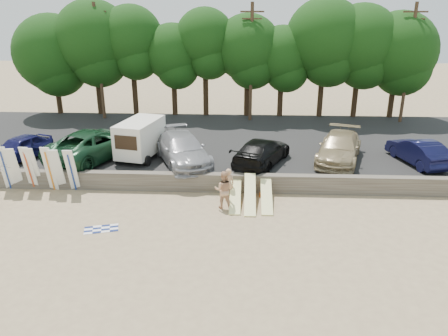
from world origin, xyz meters
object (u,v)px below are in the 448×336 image
Objects in this scene: car_1 at (95,144)px; car_2 at (183,149)px; car_0 at (19,148)px; cooler at (226,193)px; beachgoer_a at (228,184)px; beachgoer_b at (224,190)px; car_3 at (262,152)px; box_trailer at (140,137)px; car_4 at (339,148)px; car_5 at (418,151)px.

car_1 is 1.11× the size of car_2.
car_0 reaches higher than cooler.
beachgoer_b is at bearing 70.13° from beachgoer_a.
car_2 is 4.63m from car_3.
beachgoer_a is at bearing -73.42° from car_2.
car_1 reaches higher than cooler.
box_trailer is 7.34m from car_3.
car_4 is 14.71× the size of cooler.
cooler is (-6.59, -3.96, -1.35)m from car_4.
car_2 is 1.13× the size of car_3.
box_trailer reaches higher than car_1.
car_3 is (14.47, -0.00, 0.02)m from car_0.
beachgoer_a is (5.48, -4.21, -1.17)m from box_trailer.
car_4 is 4.52m from car_5.
beachgoer_a is (8.24, -4.04, -0.77)m from car_1.
box_trailer reaches higher than car_0.
car_4 reaches higher than car_3.
beachgoer_a is (2.82, -3.38, -0.72)m from car_2.
car_5 is at bearing 11.87° from box_trailer.
car_2 is (9.84, -0.10, 0.12)m from car_0.
box_trailer reaches higher than car_2.
beachgoer_a is 0.86× the size of beachgoer_b.
car_2 is at bearing 20.37° from car_0.
box_trailer is 7.24m from car_0.
car_0 is at bearing -14.99° from beachgoer_b.
car_0 is at bearing -160.16° from car_4.
car_5 is 12.25m from beachgoer_b.
car_5 is at bearing -150.16° from beachgoer_b.
car_4 is at bearing -135.67° from beachgoer_b.
box_trailer is at bearing -162.21° from car_4.
car_1 is at bearing -161.59° from car_4.
car_1 is 1.25× the size of car_3.
car_0 is 0.73× the size of car_2.
cooler is at bearing 6.77° from car_0.
cooler is at bearing -75.16° from beachgoer_a.
cooler is (5.33, -3.89, -1.84)m from box_trailer.
car_2 reaches higher than beachgoer_a.
car_0 is at bearing 30.26° from car_1.
car_5 reaches higher than cooler.
beachgoer_a is 1.12m from beachgoer_b.
beachgoer_a is 4.38× the size of cooler.
car_2 reaches higher than car_0.
car_0 is at bearing 179.14° from cooler.
car_5 is 2.70× the size of beachgoer_a.
car_2 is at bearing -54.33° from beachgoer_b.
box_trailer is at bearing 26.74° from car_0.
beachgoer_a is at bearing -51.17° from cooler.
cooler is (-1.96, -3.16, -1.29)m from car_3.
car_5 reaches higher than beachgoer_a.
car_0 is 11.28× the size of cooler.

